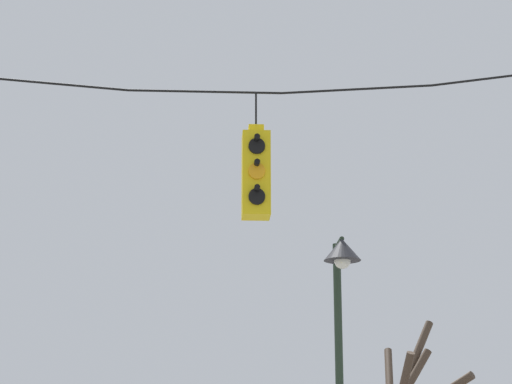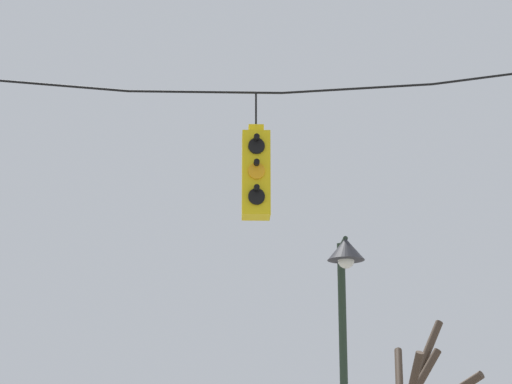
% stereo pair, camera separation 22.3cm
% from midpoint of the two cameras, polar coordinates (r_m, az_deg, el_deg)
% --- Properties ---
extents(span_wire, '(13.30, 0.03, 0.88)m').
position_cam_midpoint_polar(span_wire, '(12.54, -3.42, 6.96)').
color(span_wire, black).
extents(traffic_light_near_left_pole, '(0.34, 0.46, 1.59)m').
position_cam_midpoint_polar(traffic_light_near_left_pole, '(12.10, -0.53, 1.05)').
color(traffic_light_near_left_pole, yellow).
extents(street_lamp, '(0.55, 0.94, 5.08)m').
position_cam_midpoint_polar(street_lamp, '(14.75, 4.46, -6.94)').
color(street_lamp, '#233323').
rests_on(street_lamp, ground_plane).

